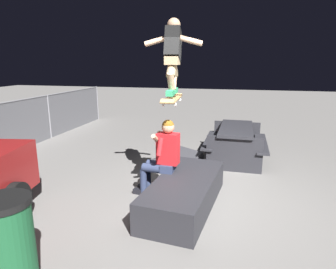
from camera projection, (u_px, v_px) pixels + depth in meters
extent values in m
plane|color=slate|center=(195.00, 201.00, 4.70)|extent=(40.00, 40.00, 0.00)
cube|color=#28282D|center=(185.00, 193.00, 4.47)|extent=(2.09, 1.04, 0.44)
cube|color=#2D3856|center=(168.00, 167.00, 4.75)|extent=(0.32, 0.20, 0.12)
cube|color=red|center=(168.00, 149.00, 4.68)|extent=(0.24, 0.36, 0.50)
sphere|color=tan|center=(168.00, 127.00, 4.60)|extent=(0.20, 0.20, 0.20)
sphere|color=brown|center=(168.00, 126.00, 4.59)|extent=(0.19, 0.19, 0.19)
cylinder|color=red|center=(160.00, 147.00, 4.50)|extent=(0.20, 0.10, 0.29)
cylinder|color=tan|center=(156.00, 139.00, 4.58)|extent=(0.24, 0.10, 0.19)
cylinder|color=red|center=(169.00, 141.00, 4.86)|extent=(0.20, 0.10, 0.29)
cylinder|color=tan|center=(161.00, 135.00, 4.80)|extent=(0.24, 0.10, 0.19)
cylinder|color=#2D3856|center=(154.00, 168.00, 4.74)|extent=(0.18, 0.41, 0.14)
cylinder|color=#2D3856|center=(143.00, 181.00, 4.87)|extent=(0.11, 0.11, 0.40)
cube|color=black|center=(141.00, 192.00, 4.93)|extent=(0.13, 0.27, 0.08)
cylinder|color=#2D3856|center=(159.00, 165.00, 4.91)|extent=(0.18, 0.41, 0.14)
cylinder|color=#2D3856|center=(148.00, 177.00, 5.03)|extent=(0.11, 0.11, 0.40)
cube|color=black|center=(145.00, 187.00, 5.09)|extent=(0.13, 0.27, 0.08)
cube|color=#AD8451|center=(172.00, 99.00, 4.52)|extent=(0.81, 0.26, 0.02)
cube|color=#AD8451|center=(176.00, 94.00, 4.95)|extent=(0.14, 0.21, 0.06)
cube|color=#AD8451|center=(167.00, 101.00, 4.09)|extent=(0.14, 0.21, 0.06)
cube|color=#99999E|center=(175.00, 98.00, 4.80)|extent=(0.07, 0.16, 0.03)
cylinder|color=white|center=(169.00, 100.00, 4.82)|extent=(0.06, 0.03, 0.05)
cylinder|color=white|center=(180.00, 100.00, 4.79)|extent=(0.06, 0.03, 0.05)
cube|color=#99999E|center=(169.00, 103.00, 4.26)|extent=(0.07, 0.16, 0.03)
cylinder|color=white|center=(163.00, 105.00, 4.28)|extent=(0.06, 0.03, 0.05)
cylinder|color=white|center=(175.00, 105.00, 4.25)|extent=(0.06, 0.03, 0.05)
cube|color=#2D9E66|center=(174.00, 91.00, 4.67)|extent=(0.27, 0.12, 0.08)
cube|color=#2D9E66|center=(170.00, 93.00, 4.33)|extent=(0.27, 0.12, 0.08)
cylinder|color=tan|center=(173.00, 81.00, 4.58)|extent=(0.24, 0.12, 0.31)
cylinder|color=#98815F|center=(173.00, 67.00, 4.46)|extent=(0.34, 0.15, 0.33)
cylinder|color=tan|center=(171.00, 82.00, 4.34)|extent=(0.24, 0.12, 0.31)
cylinder|color=#98815F|center=(172.00, 68.00, 4.36)|extent=(0.34, 0.15, 0.33)
cube|color=#98815F|center=(172.00, 61.00, 4.39)|extent=(0.31, 0.22, 0.12)
cube|color=black|center=(173.00, 44.00, 4.41)|extent=(0.47, 0.25, 0.52)
sphere|color=tan|center=(174.00, 25.00, 4.40)|extent=(0.20, 0.20, 0.20)
cylinder|color=tan|center=(159.00, 40.00, 4.45)|extent=(0.11, 0.45, 0.19)
cylinder|color=tan|center=(188.00, 40.00, 4.38)|extent=(0.11, 0.45, 0.19)
cube|color=#38383D|center=(176.00, 165.00, 6.25)|extent=(1.18, 1.13, 0.06)
cube|color=#38383D|center=(176.00, 161.00, 6.23)|extent=(1.15, 1.12, 0.40)
cube|color=#38383D|center=(161.00, 161.00, 6.30)|extent=(0.71, 0.49, 0.19)
cube|color=#38383D|center=(190.00, 163.00, 6.16)|extent=(0.71, 0.49, 0.19)
cube|color=#28282D|center=(236.00, 129.00, 6.50)|extent=(1.71, 0.73, 0.06)
cube|color=#28282D|center=(211.00, 140.00, 6.71)|extent=(1.70, 0.27, 0.04)
cube|color=#28282D|center=(261.00, 143.00, 6.44)|extent=(1.70, 0.27, 0.04)
cube|color=#28282D|center=(236.00, 136.00, 7.31)|extent=(0.08, 1.10, 0.72)
cube|color=#28282D|center=(234.00, 154.00, 5.87)|extent=(0.08, 1.10, 0.72)
cylinder|color=#19512D|center=(9.00, 249.00, 2.75)|extent=(0.47, 0.47, 0.90)
cylinder|color=black|center=(2.00, 202.00, 2.64)|extent=(0.49, 0.49, 0.06)
cylinder|color=slate|center=(49.00, 117.00, 8.45)|extent=(0.05, 0.05, 1.23)
cylinder|color=slate|center=(98.00, 103.00, 11.28)|extent=(0.05, 0.05, 1.23)
cylinder|color=black|center=(13.00, 204.00, 3.94)|extent=(0.63, 0.32, 0.60)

